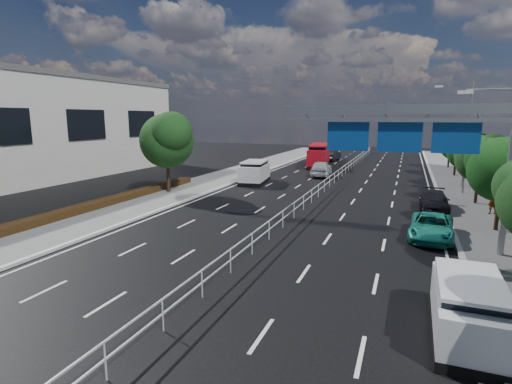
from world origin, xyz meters
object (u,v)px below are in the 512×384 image
(overhead_gantry, at_px, (417,131))
(pedestrian_a, at_px, (493,200))
(silver_minivan, at_px, (468,309))
(parked_car_dark, at_px, (434,201))
(near_car_silver, at_px, (321,168))
(white_minivan, at_px, (255,172))
(near_car_dark, at_px, (331,155))
(parked_car_teal, at_px, (431,227))
(red_bus, at_px, (319,155))

(overhead_gantry, height_order, pedestrian_a, overhead_gantry)
(silver_minivan, bearing_deg, parked_car_dark, 90.86)
(near_car_silver, bearing_deg, white_minivan, 47.97)
(near_car_silver, distance_m, parked_car_dark, 16.86)
(near_car_dark, relative_size, parked_car_teal, 1.12)
(white_minivan, xyz_separation_m, near_car_dark, (3.11, 23.06, -0.21))
(silver_minivan, bearing_deg, red_bus, 108.68)
(parked_car_dark, relative_size, pedestrian_a, 2.49)
(near_car_silver, xyz_separation_m, near_car_dark, (-1.94, 16.28, -0.00))
(near_car_dark, xyz_separation_m, pedestrian_a, (15.79, -29.87, 0.20))
(near_car_silver, bearing_deg, parked_car_dark, 122.97)
(near_car_silver, height_order, parked_car_teal, near_car_silver)
(overhead_gantry, bearing_deg, parked_car_dark, 80.11)
(overhead_gantry, distance_m, parked_car_dark, 10.35)
(red_bus, xyz_separation_m, silver_minivan, (12.59, -39.18, -0.62))
(near_car_dark, relative_size, silver_minivan, 1.18)
(red_bus, height_order, near_car_dark, red_bus)
(white_minivan, xyz_separation_m, pedestrian_a, (18.91, -6.81, -0.01))
(white_minivan, bearing_deg, overhead_gantry, -55.82)
(overhead_gantry, bearing_deg, near_car_dark, 105.72)
(red_bus, bearing_deg, parked_car_dark, -67.65)
(near_car_dark, bearing_deg, overhead_gantry, 110.53)
(silver_minivan, height_order, parked_car_teal, silver_minivan)
(white_minivan, bearing_deg, parked_car_teal, -49.82)
(near_car_dark, bearing_deg, red_bus, 93.20)
(overhead_gantry, bearing_deg, near_car_silver, 111.84)
(near_car_silver, xyz_separation_m, pedestrian_a, (13.86, -13.58, 0.20))
(red_bus, bearing_deg, silver_minivan, -79.42)
(near_car_dark, bearing_deg, silver_minivan, 109.72)
(white_minivan, bearing_deg, near_car_dark, 74.36)
(red_bus, height_order, parked_car_dark, red_bus)
(overhead_gantry, xyz_separation_m, parked_car_dark, (1.56, 8.95, -4.96))
(near_car_silver, xyz_separation_m, parked_car_dark, (10.45, -13.23, -0.19))
(overhead_gantry, bearing_deg, pedestrian_a, 59.99)
(near_car_silver, relative_size, near_car_dark, 0.97)
(red_bus, xyz_separation_m, near_car_dark, (0.21, 7.34, -0.65))
(white_minivan, bearing_deg, pedestrian_a, -27.76)
(pedestrian_a, bearing_deg, near_car_silver, -68.62)
(near_car_dark, distance_m, parked_car_dark, 32.01)
(red_bus, bearing_deg, white_minivan, -107.72)
(white_minivan, relative_size, near_car_dark, 1.02)
(pedestrian_a, bearing_deg, near_car_dark, -86.32)
(near_car_silver, distance_m, parked_car_teal, 22.56)
(near_car_dark, relative_size, parked_car_dark, 1.13)
(white_minivan, xyz_separation_m, red_bus, (2.91, 15.72, 0.44))
(parked_car_teal, height_order, pedestrian_a, pedestrian_a)
(overhead_gantry, bearing_deg, parked_car_teal, 60.99)
(white_minivan, xyz_separation_m, parked_car_teal, (15.02, -13.46, -0.42))
(white_minivan, relative_size, red_bus, 0.53)
(white_minivan, height_order, silver_minivan, white_minivan)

